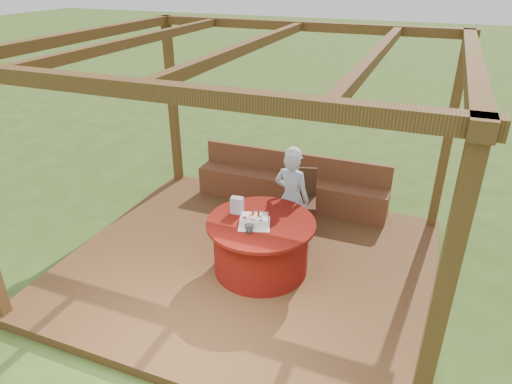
% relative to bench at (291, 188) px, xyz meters
% --- Properties ---
extents(ground, '(60.00, 60.00, 0.00)m').
position_rel_bench_xyz_m(ground, '(0.00, -1.72, -0.38)').
color(ground, '#34511B').
rests_on(ground, ground).
extents(deck, '(4.50, 4.00, 0.12)m').
position_rel_bench_xyz_m(deck, '(0.00, -1.72, -0.32)').
color(deck, brown).
rests_on(deck, ground).
extents(pergola, '(4.50, 4.00, 2.72)m').
position_rel_bench_xyz_m(pergola, '(0.00, -1.72, 2.02)').
color(pergola, brown).
rests_on(pergola, deck).
extents(bench, '(3.00, 0.42, 0.80)m').
position_rel_bench_xyz_m(bench, '(0.00, 0.00, 0.00)').
color(bench, brown).
rests_on(bench, deck).
extents(table, '(1.31, 1.31, 0.68)m').
position_rel_bench_xyz_m(table, '(0.20, -1.81, 0.08)').
color(table, maroon).
rests_on(table, deck).
extents(chair, '(0.54, 0.54, 0.89)m').
position_rel_bench_xyz_m(chair, '(0.35, -0.66, 0.23)').
color(chair, '#3E2213').
rests_on(chair, deck).
extents(elderly_woman, '(0.53, 0.39, 1.39)m').
position_rel_bench_xyz_m(elderly_woman, '(0.34, -1.08, 0.43)').
color(elderly_woman, '#8FB2D5').
rests_on(elderly_woman, deck).
extents(birthday_cake, '(0.46, 0.46, 0.17)m').
position_rel_bench_xyz_m(birthday_cake, '(0.15, -1.89, 0.47)').
color(birthday_cake, white).
rests_on(birthday_cake, table).
extents(gift_bag, '(0.16, 0.11, 0.21)m').
position_rel_bench_xyz_m(gift_bag, '(-0.15, -1.72, 0.52)').
color(gift_bag, pink).
rests_on(gift_bag, table).
extents(drinking_glass, '(0.14, 0.14, 0.10)m').
position_rel_bench_xyz_m(drinking_glass, '(0.17, -2.10, 0.47)').
color(drinking_glass, white).
rests_on(drinking_glass, table).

